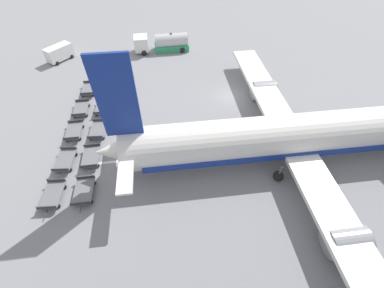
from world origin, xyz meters
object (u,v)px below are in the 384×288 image
Objects in this scene: baggage_dolly_row_near_col_a at (89,89)px; baggage_dolly_row_near_col_b at (81,109)px; airplane at (303,135)px; service_van at (59,53)px; baggage_dolly_row_mid_a_col_e at (84,191)px; baggage_dolly_row_near_col_c at (74,131)px; baggage_dolly_row_near_col_d at (65,160)px; baggage_dolly_row_mid_a_col_a at (109,88)px; baggage_dolly_row_mid_a_col_b at (103,107)px; baggage_dolly_row_mid_a_col_d at (91,157)px; fuel_tanker_primary at (164,43)px; baggage_dolly_row_mid_a_col_c at (98,130)px; baggage_dolly_row_near_col_e at (53,195)px.

baggage_dolly_row_near_col_b is (4.43, -0.64, 0.00)m from baggage_dolly_row_near_col_a.
service_van is (-27.16, -28.52, -1.69)m from airplane.
service_van is 1.15× the size of baggage_dolly_row_mid_a_col_e.
baggage_dolly_row_near_col_c is 4.50m from baggage_dolly_row_near_col_d.
baggage_dolly_row_mid_a_col_a is 4.38m from baggage_dolly_row_mid_a_col_b.
fuel_tanker_primary is at bearing 155.06° from baggage_dolly_row_mid_a_col_d.
fuel_tanker_primary reaches higher than baggage_dolly_row_mid_a_col_e.
baggage_dolly_row_near_col_d and baggage_dolly_row_mid_a_col_d have the same top height.
baggage_dolly_row_mid_a_col_a is at bearing -128.63° from airplane.
baggage_dolly_row_near_col_d is 4.99m from baggage_dolly_row_mid_a_col_e.
baggage_dolly_row_mid_a_col_d is at bearing 5.26° from baggage_dolly_row_near_col_a.
baggage_dolly_row_near_col_a is 5.09m from baggage_dolly_row_mid_a_col_b.
baggage_dolly_row_mid_a_col_c and baggage_dolly_row_mid_a_col_d have the same top height.
baggage_dolly_row_mid_a_col_a is at bearing 173.63° from baggage_dolly_row_mid_a_col_e.
baggage_dolly_row_mid_a_col_e is at bearing 6.42° from baggage_dolly_row_near_col_b.
baggage_dolly_row_mid_a_col_d is (23.56, -10.95, -0.79)m from fuel_tanker_primary.
baggage_dolly_row_near_col_c is (19.06, 4.17, -0.77)m from service_van.
baggage_dolly_row_near_col_e is 1.00× the size of baggage_dolly_row_mid_a_col_c.
baggage_dolly_row_near_col_e is 17.72m from baggage_dolly_row_mid_a_col_a.
baggage_dolly_row_near_col_c is (19.01, -13.21, -0.79)m from fuel_tanker_primary.
baggage_dolly_row_near_col_c is 1.00× the size of baggage_dolly_row_mid_a_col_e.
baggage_dolly_row_mid_a_col_b is (-12.73, 4.16, 0.00)m from baggage_dolly_row_near_col_e.
baggage_dolly_row_mid_a_col_c is at bearing -28.34° from fuel_tanker_primary.
service_van is 1.15× the size of baggage_dolly_row_near_col_b.
baggage_dolly_row_mid_a_col_c is at bearing 27.63° from baggage_dolly_row_near_col_b.
baggage_dolly_row_mid_a_col_c is (8.66, -1.03, 0.00)m from baggage_dolly_row_mid_a_col_a.
baggage_dolly_row_near_col_d is 1.00× the size of baggage_dolly_row_near_col_e.
service_van is 11.71m from baggage_dolly_row_near_col_a.
baggage_dolly_row_mid_a_col_e is (27.98, 6.05, -0.77)m from service_van.
airplane is at bearing 91.45° from baggage_dolly_row_near_col_e.
baggage_dolly_row_mid_a_col_e is (4.38, -0.37, 0.00)m from baggage_dolly_row_mid_a_col_d.
airplane is 22.51m from baggage_dolly_row_mid_a_col_d.
airplane is 11.22× the size of baggage_dolly_row_near_col_b.
fuel_tanker_primary reaches higher than service_van.
baggage_dolly_row_mid_a_col_a is (-4.14, 3.40, 0.00)m from baggage_dolly_row_near_col_b.
baggage_dolly_row_near_col_a is at bearing 171.84° from baggage_dolly_row_near_col_b.
fuel_tanker_primary is 27.17m from baggage_dolly_row_near_col_d.
baggage_dolly_row_mid_a_col_e is (0.18, 2.88, 0.00)m from baggage_dolly_row_near_col_e.
baggage_dolly_row_near_col_e is at bearing -15.72° from baggage_dolly_row_mid_a_col_a.
baggage_dolly_row_near_col_b and baggage_dolly_row_near_col_c have the same top height.
baggage_dolly_row_near_col_a is 13.17m from baggage_dolly_row_near_col_d.
baggage_dolly_row_mid_a_col_b is at bearing 86.01° from baggage_dolly_row_near_col_b.
baggage_dolly_row_mid_a_col_c is at bearing 83.01° from baggage_dolly_row_near_col_c.
service_van is 23.86m from baggage_dolly_row_near_col_d.
baggage_dolly_row_near_col_d is 1.01× the size of baggage_dolly_row_mid_a_col_e.
baggage_dolly_row_mid_a_col_d is at bearing -6.88° from baggage_dolly_row_mid_a_col_a.
baggage_dolly_row_mid_a_col_e is (17.24, -1.92, 0.00)m from baggage_dolly_row_mid_a_col_a.
baggage_dolly_row_near_col_c is 0.99× the size of baggage_dolly_row_near_col_e.
baggage_dolly_row_near_col_c is 8.80m from baggage_dolly_row_near_col_e.
airplane is 11.21× the size of baggage_dolly_row_near_col_a.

